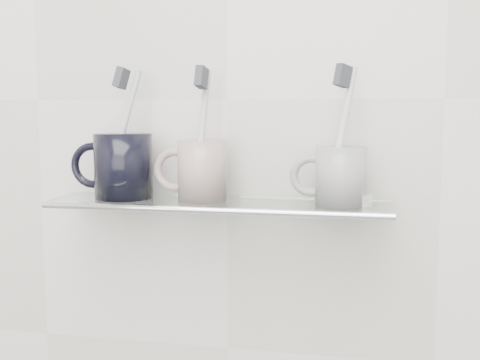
% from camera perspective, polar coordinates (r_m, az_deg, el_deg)
% --- Properties ---
extents(wall_back, '(2.50, 0.00, 2.50)m').
position_cam_1_polar(wall_back, '(0.93, -1.21, 7.66)').
color(wall_back, silver).
rests_on(wall_back, ground).
extents(shelf_glass, '(0.50, 0.12, 0.01)m').
position_cam_1_polar(shelf_glass, '(0.89, -2.06, -2.30)').
color(shelf_glass, silver).
rests_on(shelf_glass, wall_back).
extents(shelf_rail, '(0.50, 0.01, 0.01)m').
position_cam_1_polar(shelf_rail, '(0.83, -2.96, -2.90)').
color(shelf_rail, silver).
rests_on(shelf_rail, shelf_glass).
extents(bracket_left, '(0.02, 0.03, 0.02)m').
position_cam_1_polar(bracket_left, '(1.00, -13.22, -2.07)').
color(bracket_left, silver).
rests_on(bracket_left, wall_back).
extents(bracket_right, '(0.02, 0.03, 0.02)m').
position_cam_1_polar(bracket_right, '(0.91, 11.65, -2.89)').
color(bracket_right, silver).
rests_on(bracket_right, wall_back).
extents(mug_left, '(0.11, 0.11, 0.10)m').
position_cam_1_polar(mug_left, '(0.93, -11.00, 1.31)').
color(mug_left, black).
rests_on(mug_left, shelf_glass).
extents(mug_left_handle, '(0.07, 0.01, 0.07)m').
position_cam_1_polar(mug_left_handle, '(0.95, -13.79, 1.35)').
color(mug_left_handle, black).
rests_on(mug_left_handle, mug_left).
extents(toothbrush_left, '(0.06, 0.04, 0.19)m').
position_cam_1_polar(toothbrush_left, '(0.93, -11.08, 4.51)').
color(toothbrush_left, '#ABB1C3').
rests_on(toothbrush_left, mug_left).
extents(bristles_left, '(0.02, 0.03, 0.04)m').
position_cam_1_polar(bristles_left, '(0.93, -11.19, 9.46)').
color(bristles_left, '#33353B').
rests_on(bristles_left, toothbrush_left).
extents(mug_center, '(0.07, 0.07, 0.09)m').
position_cam_1_polar(mug_center, '(0.89, -3.61, 0.90)').
color(mug_center, silver).
rests_on(mug_center, shelf_glass).
extents(mug_center_handle, '(0.07, 0.01, 0.07)m').
position_cam_1_polar(mug_center_handle, '(0.90, -6.20, 0.95)').
color(mug_center_handle, silver).
rests_on(mug_center_handle, mug_center).
extents(toothbrush_center, '(0.02, 0.06, 0.19)m').
position_cam_1_polar(toothbrush_center, '(0.89, -3.64, 4.53)').
color(toothbrush_center, '#B0B1C0').
rests_on(toothbrush_center, mug_center).
extents(bristles_center, '(0.02, 0.03, 0.03)m').
position_cam_1_polar(bristles_center, '(0.89, -3.68, 9.70)').
color(bristles_center, '#33353B').
rests_on(bristles_center, toothbrush_center).
extents(mug_right, '(0.09, 0.09, 0.08)m').
position_cam_1_polar(mug_right, '(0.86, 9.53, 0.35)').
color(mug_right, white).
rests_on(mug_right, shelf_glass).
extents(mug_right_handle, '(0.06, 0.01, 0.06)m').
position_cam_1_polar(mug_right_handle, '(0.86, 6.73, 0.42)').
color(mug_right_handle, white).
rests_on(mug_right_handle, mug_right).
extents(toothbrush_right, '(0.04, 0.04, 0.19)m').
position_cam_1_polar(toothbrush_right, '(0.86, 9.61, 4.37)').
color(toothbrush_right, silver).
rests_on(toothbrush_right, mug_right).
extents(bristles_right, '(0.03, 0.03, 0.03)m').
position_cam_1_polar(bristles_right, '(0.86, 9.72, 9.72)').
color(bristles_right, '#33353B').
rests_on(bristles_right, toothbrush_right).
extents(chrome_cap, '(0.04, 0.04, 0.02)m').
position_cam_1_polar(chrome_cap, '(0.86, 11.16, -1.81)').
color(chrome_cap, silver).
rests_on(chrome_cap, shelf_glass).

